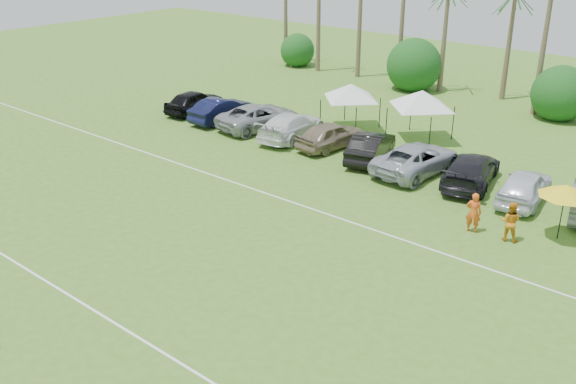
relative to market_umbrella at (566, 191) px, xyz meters
The scene contains 19 objects.
ground 22.33m from the market_umbrella, 123.65° to the right, with size 120.00×120.00×0.00m, color #447021.
field_lines 16.33m from the market_umbrella, 139.57° to the right, with size 80.00×12.10×0.01m.
bush_tree_0 37.43m from the market_umbrella, 146.77° to the left, with size 4.00×4.00×4.00m.
bush_tree_1 27.50m from the market_umbrella, 131.75° to the left, with size 4.00×4.00×4.00m.
bush_tree_2 21.47m from the market_umbrella, 107.09° to the left, with size 4.00×4.00×4.00m.
sideline_player_a 3.94m from the market_umbrella, 151.52° to the right, with size 0.69×0.45×1.89m, color #E75619.
sideline_player_b 2.66m from the market_umbrella, 136.50° to the right, with size 0.89×0.69×1.83m, color orange.
canopy_tent_left 17.88m from the market_umbrella, 155.59° to the left, with size 4.38×4.38×3.55m.
canopy_tent_right 14.06m from the market_umbrella, 144.67° to the left, with size 4.68×4.68×3.79m.
market_umbrella is the anchor object (origin of this frame).
parked_car_0 27.35m from the market_umbrella, behind, with size 1.95×4.84×1.65m, color black.
parked_car_1 24.30m from the market_umbrella, behind, with size 1.74×5.00×1.65m, color #0F1234.
parked_car_2 21.35m from the market_umbrella, behind, with size 2.73×5.93×1.65m, color #979A9E.
parked_car_3 18.32m from the market_umbrella, 169.72° to the left, with size 2.31×5.68×1.65m, color white.
parked_car_4 15.36m from the market_umbrella, 167.27° to the left, with size 1.95×4.84×1.65m, color gray.
parked_car_5 12.36m from the market_umbrella, 165.31° to the left, with size 1.74×5.00×1.65m, color black.
parked_car_6 9.44m from the market_umbrella, 161.13° to the left, with size 2.73×5.93×1.65m, color #A9ADB8.
parked_car_7 6.85m from the market_umbrella, 149.55° to the left, with size 2.31×5.68×1.65m, color black.
parked_car_8 4.29m from the market_umbrella, 132.52° to the left, with size 1.95×4.84×1.65m, color silver.
Camera 1 is at (19.27, -8.61, 13.17)m, focal length 40.00 mm.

